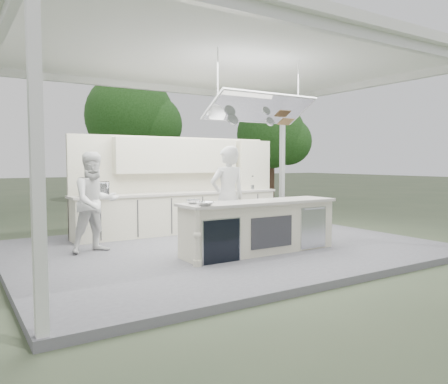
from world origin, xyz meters
TOP-DOWN VIEW (x-y plane):
  - ground at (0.00, 0.00)m, footprint 90.00×90.00m
  - stage_deck at (0.00, 0.00)m, footprint 8.00×6.00m
  - tent at (0.00, -0.01)m, footprint 8.20×6.20m
  - demo_island at (0.18, -0.91)m, footprint 3.10×0.79m
  - back_counter at (0.00, 1.90)m, footprint 5.08×0.72m
  - back_wall_unit at (0.44, 2.11)m, footprint 5.05×0.48m
  - tree_cluster at (-0.16, 9.77)m, footprint 19.55×9.40m
  - head_chef at (-0.15, -0.36)m, footprint 0.75×0.52m
  - sous_chef at (-2.34, 0.74)m, footprint 1.00×0.84m
  - toaster_oven at (-2.05, 1.70)m, footprint 0.62×0.51m
  - bowl_large at (-1.10, -1.15)m, footprint 0.32×0.32m
  - bowl_small at (-1.10, -0.75)m, footprint 0.25×0.25m

SIDE VIEW (x-z plane):
  - ground at x=0.00m, z-range 0.00..0.00m
  - stage_deck at x=0.00m, z-range 0.00..0.12m
  - demo_island at x=0.18m, z-range 0.12..1.07m
  - back_counter at x=0.00m, z-range 0.12..1.07m
  - sous_chef at x=-2.34m, z-range 0.12..1.97m
  - head_chef at x=-0.15m, z-range 0.12..2.08m
  - bowl_large at x=-1.10m, z-range 1.07..1.14m
  - bowl_small at x=-1.10m, z-range 1.07..1.14m
  - toaster_oven at x=-2.05m, z-range 1.07..1.37m
  - back_wall_unit at x=0.44m, z-range 0.45..2.70m
  - tree_cluster at x=-0.16m, z-range 0.36..6.21m
  - tent at x=0.00m, z-range 1.78..5.64m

